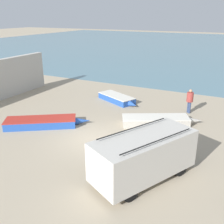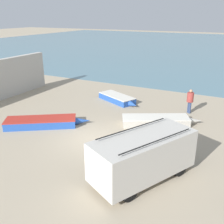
{
  "view_description": "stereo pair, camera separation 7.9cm",
  "coord_description": "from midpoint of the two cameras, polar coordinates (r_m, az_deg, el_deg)",
  "views": [
    {
      "loc": [
        7.05,
        -11.78,
        6.87
      ],
      "look_at": [
        0.01,
        2.12,
        1.0
      ],
      "focal_mm": 42.0,
      "sensor_mm": 36.0,
      "label": 1
    },
    {
      "loc": [
        7.12,
        -11.74,
        6.87
      ],
      "look_at": [
        0.01,
        2.12,
        1.0
      ],
      "focal_mm": 42.0,
      "sensor_mm": 36.0,
      "label": 2
    }
  ],
  "objects": [
    {
      "name": "ground_plane",
      "position": [
        15.36,
        -3.53,
        -5.98
      ],
      "size": [
        200.0,
        200.0,
        0.0
      ],
      "primitive_type": "plane",
      "color": "tan"
    },
    {
      "name": "sea_water",
      "position": [
        64.52,
        21.27,
        13.18
      ],
      "size": [
        120.0,
        80.0,
        0.01
      ],
      "primitive_type": "cube",
      "color": "slate",
      "rests_on": "ground_plane"
    },
    {
      "name": "parked_van",
      "position": [
        11.57,
        7.1,
        -9.29
      ],
      "size": [
        3.87,
        5.14,
        2.17
      ],
      "rotation": [
        0.0,
        0.0,
        1.1
      ],
      "color": "beige",
      "rests_on": "ground_plane"
    },
    {
      "name": "fishing_rowboat_0",
      "position": [
        17.57,
        -14.58,
        -2.16
      ],
      "size": [
        5.05,
        3.78,
        0.52
      ],
      "rotation": [
        0.0,
        0.0,
        0.58
      ],
      "color": "#234CA3",
      "rests_on": "ground_plane"
    },
    {
      "name": "fishing_rowboat_1",
      "position": [
        17.5,
        10.11,
        -1.87
      ],
      "size": [
        5.07,
        3.26,
        0.53
      ],
      "rotation": [
        0.0,
        0.0,
        0.49
      ],
      "color": "#ADA89E",
      "rests_on": "ground_plane"
    },
    {
      "name": "fishing_rowboat_2",
      "position": [
        21.79,
        1.37,
        2.95
      ],
      "size": [
        4.08,
        2.63,
        0.51
      ],
      "rotation": [
        0.0,
        0.0,
        5.85
      ],
      "color": "#234CA3",
      "rests_on": "ground_plane"
    },
    {
      "name": "fisherman_1",
      "position": [
        19.82,
        16.75,
        2.72
      ],
      "size": [
        0.47,
        0.47,
        1.79
      ],
      "rotation": [
        0.0,
        0.0,
        3.87
      ],
      "color": "navy",
      "rests_on": "ground_plane"
    }
  ]
}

